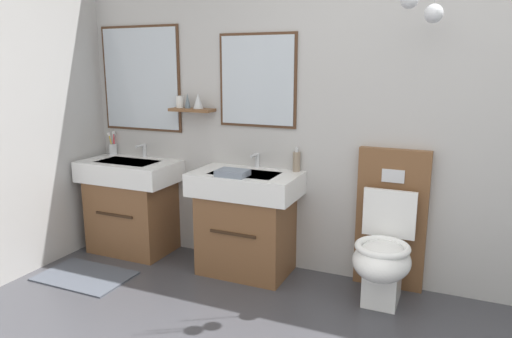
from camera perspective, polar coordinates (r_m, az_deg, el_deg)
The scene contains 10 objects.
wall_back at distance 3.37m, azimuth 18.03°, elevation 7.47°, with size 5.48×0.66×2.59m.
bath_mat at distance 3.85m, azimuth -19.97°, elevation -12.06°, with size 0.68×0.44×0.01m, color #474C56.
vanity_sink_left at distance 4.13m, azimuth -14.68°, elevation -4.01°, with size 0.80×0.50×0.78m.
tap_on_left_sink at distance 4.17m, azimuth -13.47°, elevation 2.39°, with size 0.03×0.13×0.11m.
vanity_sink_right at distance 3.59m, azimuth -1.14°, elevation -6.11°, with size 0.80×0.50×0.78m.
tap_on_right_sink at distance 3.63m, azimuth 0.03°, elevation 1.27°, with size 0.03×0.13×0.11m.
toilet at distance 3.33m, azimuth 15.44°, elevation -8.77°, with size 0.48×0.62×1.00m.
toothbrush_cup at distance 4.36m, azimuth -16.89°, elevation 2.44°, with size 0.07×0.07×0.21m.
soap_dispenser at distance 3.51m, azimuth 4.92°, elevation 0.95°, with size 0.06×0.06×0.18m.
folded_hand_towel at distance 3.37m, azimuth -2.85°, elevation -0.48°, with size 0.22×0.16×0.04m, color gray.
Camera 1 is at (0.32, -1.53, 1.56)m, focal length 33.12 mm.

